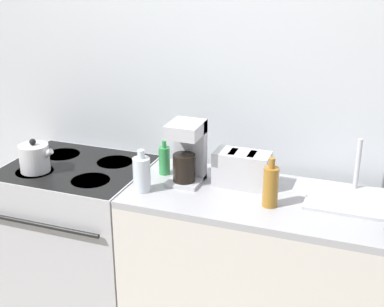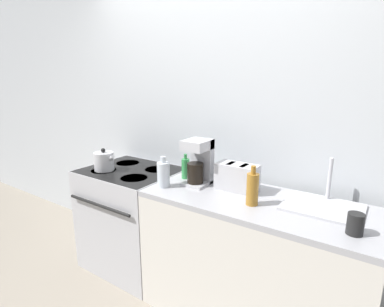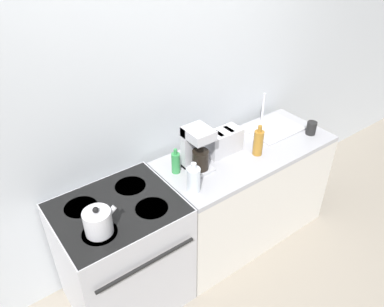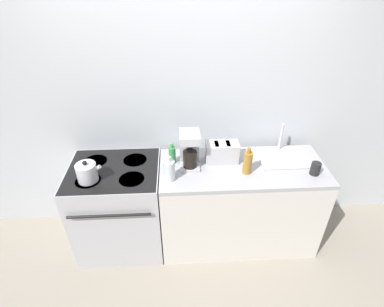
% 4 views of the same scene
% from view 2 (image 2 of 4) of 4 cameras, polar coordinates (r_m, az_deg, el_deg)
% --- Properties ---
extents(wall_back, '(8.00, 0.05, 2.60)m').
position_cam_2_polar(wall_back, '(2.43, 4.73, 6.05)').
color(wall_back, silver).
rests_on(wall_back, ground_plane).
extents(stove, '(0.79, 0.69, 0.89)m').
position_cam_2_polar(stove, '(2.75, -11.18, -11.70)').
color(stove, '#B7B7BC').
rests_on(stove, ground_plane).
extents(counter_block, '(1.45, 0.63, 0.89)m').
position_cam_2_polar(counter_block, '(2.18, 11.34, -19.41)').
color(counter_block, silver).
rests_on(counter_block, ground_plane).
extents(kettle, '(0.21, 0.16, 0.19)m').
position_cam_2_polar(kettle, '(2.61, -16.40, -1.41)').
color(kettle, silver).
rests_on(kettle, stove).
extents(toaster, '(0.29, 0.14, 0.18)m').
position_cam_2_polar(toaster, '(2.09, 8.55, -4.43)').
color(toaster, '#BCBCC1').
rests_on(toaster, counter_block).
extents(coffee_maker, '(0.17, 0.20, 0.33)m').
position_cam_2_polar(coffee_maker, '(2.16, 1.32, -1.42)').
color(coffee_maker, '#B7B7BC').
rests_on(coffee_maker, counter_block).
extents(sink_tray, '(0.44, 0.35, 0.28)m').
position_cam_2_polar(sink_tray, '(1.97, 23.70, -9.00)').
color(sink_tray, '#B7B7BC').
rests_on(sink_tray, counter_block).
extents(bottle_amber, '(0.07, 0.07, 0.25)m').
position_cam_2_polar(bottle_amber, '(1.86, 11.44, -6.57)').
color(bottle_amber, '#9E6B23').
rests_on(bottle_amber, counter_block).
extents(bottle_green, '(0.06, 0.06, 0.19)m').
position_cam_2_polar(bottle_green, '(2.30, -1.24, -2.81)').
color(bottle_green, '#338C47').
rests_on(bottle_green, counter_block).
extents(bottle_clear, '(0.09, 0.09, 0.22)m').
position_cam_2_polar(bottle_clear, '(2.13, -5.47, -3.92)').
color(bottle_clear, silver).
rests_on(bottle_clear, counter_block).
extents(cup_black, '(0.08, 0.08, 0.11)m').
position_cam_2_polar(cup_black, '(1.71, 28.67, -11.70)').
color(cup_black, black).
rests_on(cup_black, counter_block).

